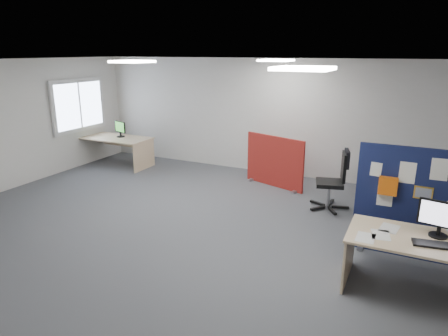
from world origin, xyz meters
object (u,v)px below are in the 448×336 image
at_px(monitor_main, 441,217).
at_px(red_divider, 274,162).
at_px(main_desk, 437,253).
at_px(office_chair, 336,176).
at_px(monitor_second, 120,128).
at_px(navy_divider, 428,206).
at_px(second_desk, 117,144).

bearing_deg(monitor_main, red_divider, 146.43).
bearing_deg(main_desk, office_chair, 124.88).
distance_m(red_divider, monitor_second, 4.15).
distance_m(navy_divider, office_chair, 2.03).
relative_size(red_divider, monitor_second, 3.32).
xyz_separation_m(monitor_second, office_chair, (5.59, -0.70, -0.31)).
xyz_separation_m(main_desk, red_divider, (-3.06, 3.07, -0.03)).
bearing_deg(red_divider, second_desk, -159.94).
xyz_separation_m(navy_divider, red_divider, (-2.94, 2.15, -0.27)).
height_order(navy_divider, office_chair, navy_divider).
xyz_separation_m(navy_divider, second_desk, (-7.14, 2.00, -0.25)).
distance_m(monitor_main, second_desk, 7.79).
xyz_separation_m(monitor_main, red_divider, (-3.05, 2.94, -0.43)).
height_order(main_desk, monitor_second, monitor_second).
relative_size(second_desk, monitor_second, 4.17).
bearing_deg(monitor_second, office_chair, 12.13).
xyz_separation_m(monitor_main, monitor_second, (-7.19, 2.87, -0.02)).
bearing_deg(navy_divider, monitor_second, 163.67).
xyz_separation_m(second_desk, office_chair, (5.66, -0.63, 0.08)).
bearing_deg(navy_divider, office_chair, 137.15).
height_order(monitor_main, office_chair, monitor_main).
xyz_separation_m(navy_divider, office_chair, (-1.48, 1.37, -0.17)).
height_order(monitor_main, second_desk, monitor_main).
distance_m(second_desk, monitor_second, 0.40).
bearing_deg(monitor_main, main_desk, -77.14).
xyz_separation_m(monitor_main, office_chair, (-1.59, 2.17, -0.34)).
relative_size(monitor_main, office_chair, 0.45).
bearing_deg(main_desk, second_desk, 158.07).
bearing_deg(navy_divider, main_desk, -82.69).
bearing_deg(monitor_main, monitor_second, 168.61).
bearing_deg(monitor_main, office_chair, 136.66).
bearing_deg(red_divider, office_chair, -9.79).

